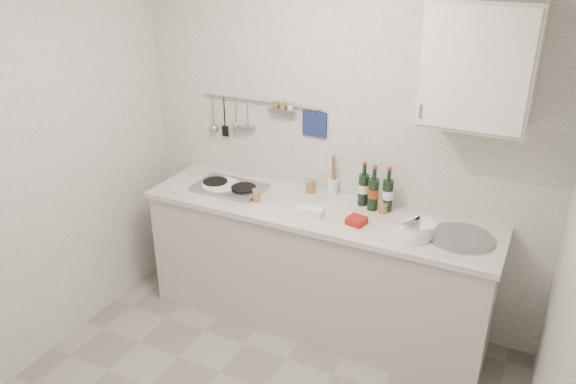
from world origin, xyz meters
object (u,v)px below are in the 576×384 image
object	(u,v)px
utensil_crock	(333,185)
plate_stack_sink	(417,230)
plate_stack_hob	(220,186)
wall_cabinet	(480,65)
wine_bottles	(375,187)

from	to	relation	value
utensil_crock	plate_stack_sink	bearing A→B (deg)	-26.49
plate_stack_sink	utensil_crock	size ratio (longest dim) A/B	0.81
plate_stack_hob	wall_cabinet	bearing A→B (deg)	4.75
wine_bottles	utensil_crock	size ratio (longest dim) A/B	1.02
wall_cabinet	utensil_crock	xyz separation A→B (m)	(-0.90, 0.13, -0.96)
wall_cabinet	utensil_crock	world-z (taller)	wall_cabinet
plate_stack_sink	utensil_crock	xyz separation A→B (m)	(-0.69, 0.35, 0.02)
plate_stack_sink	wall_cabinet	bearing A→B (deg)	46.53
wall_cabinet	plate_stack_hob	bearing A→B (deg)	-175.25
wine_bottles	wall_cabinet	bearing A→B (deg)	-5.13
utensil_crock	wall_cabinet	bearing A→B (deg)	-8.31
plate_stack_sink	wine_bottles	distance (m)	0.46
plate_stack_hob	plate_stack_sink	size ratio (longest dim) A/B	1.19
wine_bottles	utensil_crock	distance (m)	0.35
plate_stack_hob	utensil_crock	size ratio (longest dim) A/B	0.96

